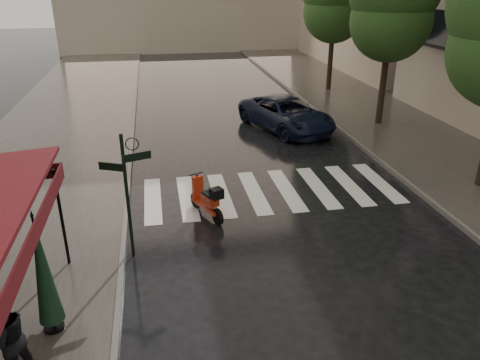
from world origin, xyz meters
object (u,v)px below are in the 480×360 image
object	(u,v)px
pedestrian_terrace	(6,339)
scooter	(207,200)
parasol_back	(43,270)
parked_car	(286,114)

from	to	relation	value
pedestrian_terrace	scooter	world-z (taller)	pedestrian_terrace
pedestrian_terrace	parasol_back	world-z (taller)	parasol_back
scooter	parasol_back	world-z (taller)	parasol_back
parked_car	parasol_back	xyz separation A→B (m)	(-7.81, -11.67, 0.74)
scooter	parked_car	world-z (taller)	parked_car
parked_car	parasol_back	distance (m)	14.06
pedestrian_terrace	scooter	size ratio (longest dim) A/B	1.03
pedestrian_terrace	parasol_back	xyz separation A→B (m)	(0.43, 1.13, 0.51)
pedestrian_terrace	parked_car	world-z (taller)	pedestrian_terrace
scooter	parked_car	distance (m)	8.71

